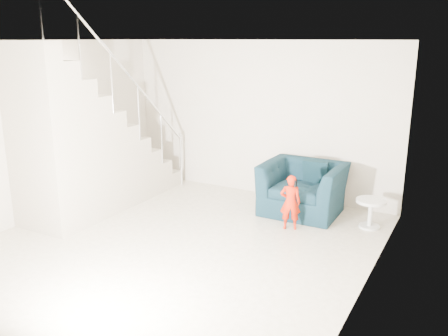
{
  "coord_description": "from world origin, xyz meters",
  "views": [
    {
      "loc": [
        3.44,
        -4.79,
        2.73
      ],
      "look_at": [
        0.15,
        1.2,
        0.85
      ],
      "focal_mm": 38.0,
      "sensor_mm": 36.0,
      "label": 1
    }
  ],
  "objects_px": {
    "toddler": "(290,202)",
    "staircase": "(86,154)",
    "armchair": "(303,188)",
    "side_table": "(371,209)"
  },
  "relations": [
    {
      "from": "armchair",
      "to": "toddler",
      "type": "xyz_separation_m",
      "value": [
        0.08,
        -0.75,
        0.01
      ]
    },
    {
      "from": "staircase",
      "to": "side_table",
      "type": "bearing_deg",
      "value": 19.42
    },
    {
      "from": "toddler",
      "to": "staircase",
      "type": "distance_m",
      "value": 3.3
    },
    {
      "from": "armchair",
      "to": "staircase",
      "type": "distance_m",
      "value": 3.5
    },
    {
      "from": "side_table",
      "to": "staircase",
      "type": "distance_m",
      "value": 4.47
    },
    {
      "from": "armchair",
      "to": "toddler",
      "type": "bearing_deg",
      "value": -84.55
    },
    {
      "from": "toddler",
      "to": "side_table",
      "type": "distance_m",
      "value": 1.2
    },
    {
      "from": "side_table",
      "to": "armchair",
      "type": "bearing_deg",
      "value": 173.01
    },
    {
      "from": "armchair",
      "to": "staircase",
      "type": "relative_size",
      "value": 0.34
    },
    {
      "from": "side_table",
      "to": "staircase",
      "type": "bearing_deg",
      "value": -160.58
    }
  ]
}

